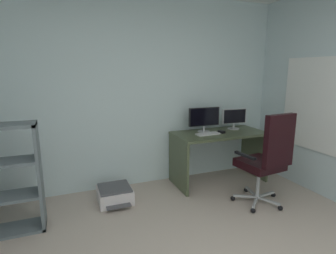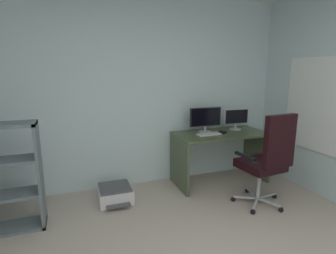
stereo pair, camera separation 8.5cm
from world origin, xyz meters
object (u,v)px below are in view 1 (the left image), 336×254
at_px(monitor_main, 204,118).
at_px(printer, 115,194).
at_px(monitor_secondary, 234,117).
at_px(keyboard, 208,134).
at_px(computer_mouse, 221,132).
at_px(desk, 219,146).
at_px(office_chair, 267,157).

bearing_deg(monitor_main, printer, -171.64).
relative_size(monitor_secondary, keyboard, 1.18).
relative_size(keyboard, computer_mouse, 3.40).
xyz_separation_m(desk, office_chair, (0.11, -0.88, 0.09)).
bearing_deg(computer_mouse, keyboard, 172.89).
height_order(desk, computer_mouse, computer_mouse).
bearing_deg(desk, monitor_secondary, 20.13).
xyz_separation_m(computer_mouse, printer, (-1.59, -0.04, -0.68)).
relative_size(desk, printer, 2.67).
distance_m(desk, computer_mouse, 0.23).
relative_size(monitor_main, monitor_secondary, 1.21).
height_order(monitor_main, computer_mouse, monitor_main).
xyz_separation_m(monitor_main, computer_mouse, (0.20, -0.16, -0.19)).
relative_size(desk, keyboard, 3.98).
bearing_deg(monitor_secondary, desk, -159.87).
distance_m(monitor_main, office_chair, 1.10).
xyz_separation_m(monitor_secondary, computer_mouse, (-0.32, -0.16, -0.16)).
height_order(desk, monitor_secondary, monitor_secondary).
bearing_deg(computer_mouse, monitor_main, 130.42).
relative_size(computer_mouse, printer, 0.20).
bearing_deg(keyboard, desk, 10.97).
distance_m(computer_mouse, printer, 1.72).
distance_m(monitor_main, printer, 1.65).
bearing_deg(desk, printer, -176.95).
bearing_deg(keyboard, monitor_main, 76.19).
height_order(monitor_main, office_chair, office_chair).
bearing_deg(office_chair, monitor_secondary, 78.06).
bearing_deg(printer, desk, 3.05).
distance_m(monitor_secondary, computer_mouse, 0.39).
distance_m(monitor_secondary, office_chair, 1.06).
xyz_separation_m(office_chair, printer, (-1.69, 0.79, -0.54)).
xyz_separation_m(monitor_main, office_chair, (0.31, -1.00, -0.33)).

